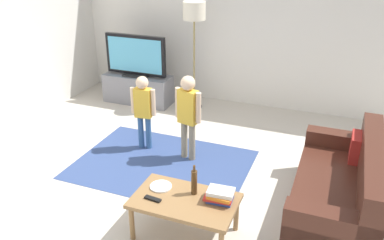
% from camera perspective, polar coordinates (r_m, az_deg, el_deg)
% --- Properties ---
extents(ground, '(7.80, 7.80, 0.00)m').
position_cam_1_polar(ground, '(4.77, -2.67, -9.94)').
color(ground, beige).
extents(wall_back, '(6.00, 0.12, 2.70)m').
position_cam_1_polar(wall_back, '(6.91, 7.49, 13.12)').
color(wall_back, silver).
rests_on(wall_back, ground).
extents(area_rug, '(2.20, 1.60, 0.01)m').
position_cam_1_polar(area_rug, '(5.27, -4.27, -6.26)').
color(area_rug, '#33477A').
rests_on(area_rug, ground).
extents(tv_stand, '(1.20, 0.44, 0.50)m').
position_cam_1_polar(tv_stand, '(7.18, -7.64, 4.37)').
color(tv_stand, slate).
rests_on(tv_stand, ground).
extents(tv, '(1.10, 0.28, 0.71)m').
position_cam_1_polar(tv, '(6.98, -8.01, 8.97)').
color(tv, black).
rests_on(tv, tv_stand).
extents(couch, '(0.80, 1.80, 0.86)m').
position_cam_1_polar(couch, '(4.49, 20.58, -9.71)').
color(couch, '#472319').
rests_on(couch, ground).
extents(floor_lamp, '(0.36, 0.36, 1.78)m').
position_cam_1_polar(floor_lamp, '(6.56, 0.31, 14.44)').
color(floor_lamp, '#262626').
rests_on(floor_lamp, ground).
extents(child_near_tv, '(0.35, 0.17, 1.05)m').
position_cam_1_polar(child_near_tv, '(5.43, -6.92, 1.98)').
color(child_near_tv, '#33598C').
rests_on(child_near_tv, ground).
extents(child_center, '(0.38, 0.19, 1.15)m').
position_cam_1_polar(child_center, '(5.10, -0.57, 1.37)').
color(child_center, gray).
rests_on(child_center, ground).
extents(coffee_table, '(1.00, 0.60, 0.42)m').
position_cam_1_polar(coffee_table, '(3.94, -1.03, -11.73)').
color(coffee_table, olive).
rests_on(coffee_table, ground).
extents(book_stack, '(0.29, 0.23, 0.13)m').
position_cam_1_polar(book_stack, '(3.86, 4.02, -10.62)').
color(book_stack, '#334CA5').
rests_on(book_stack, coffee_table).
extents(bottle, '(0.06, 0.06, 0.31)m').
position_cam_1_polar(bottle, '(3.91, 0.31, -8.77)').
color(bottle, '#4C3319').
rests_on(bottle, coffee_table).
extents(tv_remote, '(0.17, 0.06, 0.02)m').
position_cam_1_polar(tv_remote, '(3.91, -5.59, -11.07)').
color(tv_remote, black).
rests_on(tv_remote, coffee_table).
extents(plate, '(0.22, 0.22, 0.02)m').
position_cam_1_polar(plate, '(4.08, -4.44, -9.37)').
color(plate, white).
rests_on(plate, coffee_table).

